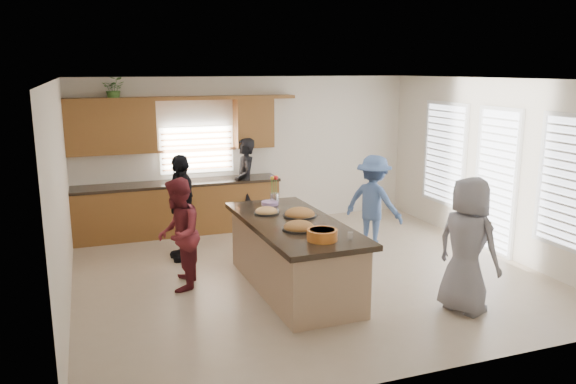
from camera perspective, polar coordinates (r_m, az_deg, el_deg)
name	(u,v)px	position (r m, az deg, el deg)	size (l,w,h in m)	color
floor	(306,273)	(8.35, 1.88, -8.20)	(6.50, 6.50, 0.00)	#BFA98E
room_shell	(307,145)	(7.89, 1.98, 4.84)	(6.52, 6.02, 2.81)	silver
back_cabinetry	(175,184)	(10.29, -11.43, 0.81)	(4.08, 0.66, 2.46)	brown
right_wall_glazing	(498,171)	(9.53, 20.55, 1.97)	(0.06, 4.00, 2.25)	white
island	(293,257)	(7.64, 0.54, -6.60)	(1.21, 2.73, 0.95)	tan
platter_front	(299,228)	(7.10, 1.12, -3.64)	(0.43, 0.43, 0.18)	black
platter_mid	(300,214)	(7.73, 1.20, -2.29)	(0.46, 0.46, 0.19)	black
platter_back	(266,212)	(7.87, -2.21, -2.03)	(0.35, 0.35, 0.14)	black
salad_bowl	(322,234)	(6.67, 3.50, -4.30)	(0.37, 0.37, 0.13)	orange
clear_cup	(350,236)	(6.73, 6.34, -4.46)	(0.07, 0.07, 0.09)	white
plate_stack	(270,203)	(8.39, -1.86, -1.14)	(0.25, 0.25, 0.05)	#A581BB
flower_vase	(274,190)	(8.41, -1.40, 0.24)	(0.14, 0.14, 0.43)	silver
potted_plant	(114,89)	(10.09, -17.25, 9.97)	(0.37, 0.32, 0.41)	#45772F
woman_left_back	(245,184)	(10.43, -4.36, 0.83)	(0.62, 0.41, 1.70)	black
woman_left_mid	(178,234)	(7.70, -11.08, -4.23)	(0.74, 0.58, 1.53)	maroon
woman_left_front	(182,207)	(8.87, -10.72, -1.54)	(0.98, 0.41, 1.67)	black
woman_right_back	(373,203)	(9.31, 8.68, -1.09)	(1.02, 0.58, 1.57)	#3C5583
woman_right_front	(468,245)	(7.16, 17.78, -5.19)	(0.83, 0.54, 1.69)	slate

